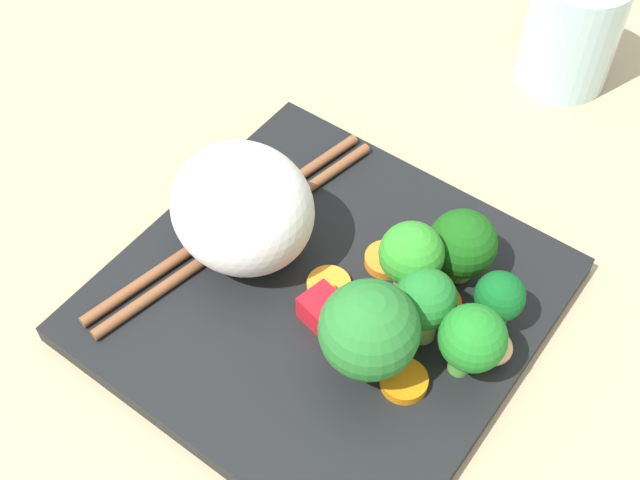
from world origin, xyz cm
name	(u,v)px	position (x,y,z in cm)	size (l,w,h in cm)	color
ground_plane	(324,314)	(0.00, 0.00, -1.00)	(110.00, 110.00, 2.00)	tan
square_plate	(324,299)	(0.00, 0.00, 0.68)	(24.24, 24.24, 1.35)	black
rice_mound	(237,214)	(5.84, 0.48, 5.36)	(8.78, 8.04, 8.02)	white
broccoli_floret_0	(426,301)	(-6.19, -0.86, 4.50)	(3.54, 3.54, 5.18)	#72A04B
broccoli_floret_1	(462,245)	(-5.90, -5.87, 4.06)	(4.18, 4.18, 4.94)	#649F3D
broccoli_floret_2	(470,343)	(-9.51, 0.29, 4.67)	(3.75, 3.75, 5.40)	#55A23F
broccoli_floret_3	(411,255)	(-4.12, -2.71, 5.17)	(3.79, 3.79, 5.89)	#72AD4F
broccoli_floret_4	(369,331)	(-4.86, 3.02, 5.38)	(5.48, 5.48, 6.97)	#68AC43
broccoli_floret_5	(500,297)	(-9.43, -3.69, 4.11)	(2.92, 2.92, 4.37)	#549445
carrot_slice_0	(425,263)	(-4.06, -5.17, 1.62)	(2.23, 2.23, 0.54)	orange
carrot_slice_1	(330,285)	(-0.05, -0.52, 1.57)	(2.69, 2.69, 0.44)	orange
carrot_slice_2	(436,303)	(-6.02, -2.98, 1.57)	(3.09, 3.09, 0.44)	orange
carrot_slice_3	(386,260)	(-1.93, -3.99, 1.69)	(2.65, 2.65, 0.67)	orange
carrot_slice_4	(404,381)	(-7.13, 2.65, 1.68)	(2.69, 2.69, 0.66)	orange
carrot_slice_5	(360,313)	(-2.70, 0.25, 1.71)	(2.76, 2.76, 0.71)	orange
pepper_chunk_0	(324,310)	(-1.04, 1.57, 2.26)	(2.52, 2.18, 1.82)	red
chicken_piece_0	(389,334)	(-5.02, 0.91, 2.41)	(3.65, 3.32, 2.11)	tan
chicken_piece_1	(488,345)	(-10.04, -1.67, 2.27)	(2.82, 2.48, 1.83)	tan
chopstick_pair	(236,228)	(7.30, -0.81, 1.70)	(6.92, 22.12, 0.69)	brown
drinking_glass	(572,30)	(-3.25, -27.93, 4.38)	(6.97, 6.97, 8.75)	silver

